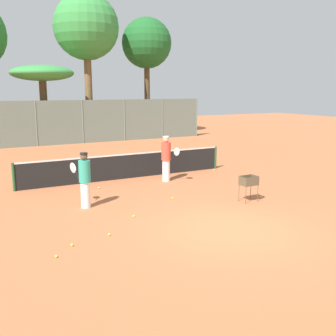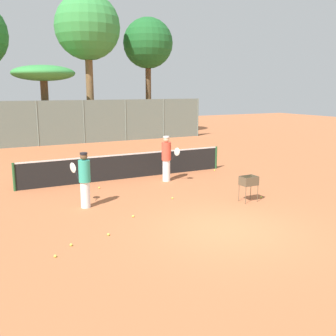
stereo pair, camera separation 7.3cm
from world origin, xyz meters
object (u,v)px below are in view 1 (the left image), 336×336
(player_red_cap, at_px, (166,158))
(tennis_net, at_px, (127,166))
(player_white_outfit, at_px, (85,179))
(parked_car, at_px, (41,130))
(ball_cart, at_px, (249,183))

(player_red_cap, bearing_deg, tennis_net, -156.27)
(tennis_net, distance_m, player_white_outfit, 4.32)
(tennis_net, distance_m, parked_car, 15.74)
(tennis_net, height_order, parked_car, parked_car)
(player_white_outfit, distance_m, parked_car, 19.12)
(tennis_net, xyz_separation_m, parked_car, (-0.62, 15.72, 0.10))
(player_white_outfit, height_order, player_red_cap, player_red_cap)
(tennis_net, distance_m, ball_cart, 5.67)
(player_white_outfit, xyz_separation_m, ball_cart, (5.07, -1.91, -0.27))
(tennis_net, relative_size, player_red_cap, 4.92)
(player_red_cap, height_order, parked_car, player_red_cap)
(player_white_outfit, xyz_separation_m, player_red_cap, (4.03, 2.06, 0.04))
(tennis_net, relative_size, player_white_outfit, 5.14)
(player_white_outfit, relative_size, parked_car, 0.43)
(player_white_outfit, relative_size, player_red_cap, 0.96)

